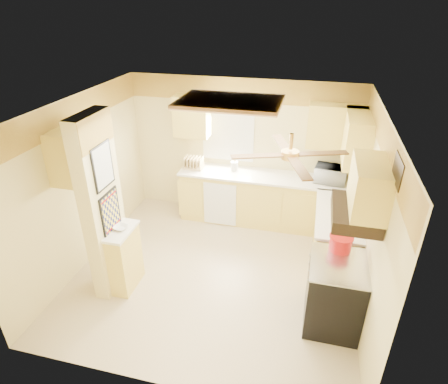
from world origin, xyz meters
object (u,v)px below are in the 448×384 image
(stove, at_px, (334,293))
(microwave, at_px, (331,174))
(dutch_oven, at_px, (341,243))
(kettle, at_px, (346,222))
(bowl, at_px, (121,228))

(stove, distance_m, microwave, 2.24)
(stove, relative_size, microwave, 1.81)
(dutch_oven, distance_m, kettle, 0.47)
(bowl, bearing_deg, dutch_oven, 5.56)
(microwave, relative_size, bowl, 2.75)
(stove, xyz_separation_m, kettle, (0.09, 0.76, 0.59))
(stove, distance_m, kettle, 0.96)
(microwave, bearing_deg, kettle, 106.91)
(kettle, bearing_deg, dutch_oven, -99.66)
(dutch_oven, xyz_separation_m, kettle, (0.08, 0.46, 0.03))
(bowl, distance_m, dutch_oven, 2.83)
(bowl, relative_size, kettle, 0.81)
(stove, height_order, kettle, kettle)
(microwave, height_order, dutch_oven, microwave)
(stove, relative_size, dutch_oven, 3.15)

